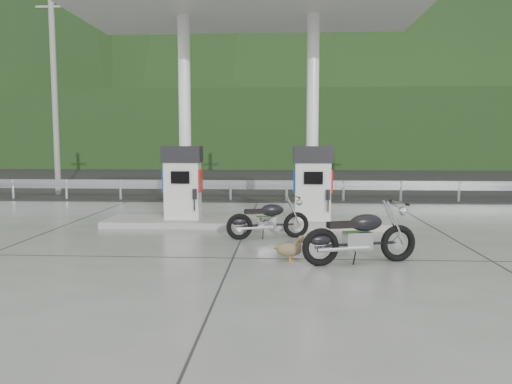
# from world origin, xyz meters

# --- Properties ---
(ground) EXTENTS (160.00, 160.00, 0.00)m
(ground) POSITION_xyz_m (0.00, 0.00, 0.00)
(ground) COLOR black
(ground) RESTS_ON ground
(forecourt_apron) EXTENTS (18.00, 14.00, 0.02)m
(forecourt_apron) POSITION_xyz_m (0.00, 0.00, 0.01)
(forecourt_apron) COLOR slate
(forecourt_apron) RESTS_ON ground
(pump_island) EXTENTS (7.00, 1.40, 0.15)m
(pump_island) POSITION_xyz_m (0.00, 2.50, 0.10)
(pump_island) COLOR gray
(pump_island) RESTS_ON forecourt_apron
(gas_pump_left) EXTENTS (0.95, 0.55, 1.80)m
(gas_pump_left) POSITION_xyz_m (-1.60, 2.50, 1.07)
(gas_pump_left) COLOR silver
(gas_pump_left) RESTS_ON pump_island
(gas_pump_right) EXTENTS (0.95, 0.55, 1.80)m
(gas_pump_right) POSITION_xyz_m (1.60, 2.50, 1.07)
(gas_pump_right) COLOR silver
(gas_pump_right) RESTS_ON pump_island
(canopy_column_left) EXTENTS (0.30, 0.30, 5.00)m
(canopy_column_left) POSITION_xyz_m (-1.60, 2.90, 2.67)
(canopy_column_left) COLOR white
(canopy_column_left) RESTS_ON pump_island
(canopy_column_right) EXTENTS (0.30, 0.30, 5.00)m
(canopy_column_right) POSITION_xyz_m (1.60, 2.90, 2.67)
(canopy_column_right) COLOR white
(canopy_column_right) RESTS_ON pump_island
(canopy_roof) EXTENTS (8.50, 5.00, 0.40)m
(canopy_roof) POSITION_xyz_m (0.00, 2.50, 5.37)
(canopy_roof) COLOR silver
(canopy_roof) RESTS_ON canopy_column_left
(guardrail) EXTENTS (26.00, 0.16, 1.42)m
(guardrail) POSITION_xyz_m (0.00, 8.00, 0.71)
(guardrail) COLOR #979A9F
(guardrail) RESTS_ON ground
(road) EXTENTS (60.00, 7.00, 0.01)m
(road) POSITION_xyz_m (0.00, 11.50, 0.00)
(road) COLOR black
(road) RESTS_ON ground
(utility_pole_a) EXTENTS (0.22, 0.22, 8.00)m
(utility_pole_a) POSITION_xyz_m (-8.00, 9.50, 4.00)
(utility_pole_a) COLOR gray
(utility_pole_a) RESTS_ON ground
(utility_pole_b) EXTENTS (0.22, 0.22, 8.00)m
(utility_pole_b) POSITION_xyz_m (2.00, 9.50, 4.00)
(utility_pole_b) COLOR gray
(utility_pole_b) RESTS_ON ground
(tree_band) EXTENTS (80.00, 6.00, 6.00)m
(tree_band) POSITION_xyz_m (0.00, 30.00, 3.00)
(tree_band) COLOR black
(tree_band) RESTS_ON ground
(forested_hills) EXTENTS (100.00, 40.00, 140.00)m
(forested_hills) POSITION_xyz_m (0.00, 60.00, 0.00)
(forested_hills) COLOR black
(forested_hills) RESTS_ON ground
(motorcycle_left) EXTENTS (1.75, 0.91, 0.79)m
(motorcycle_left) POSITION_xyz_m (0.57, 0.85, 0.42)
(motorcycle_left) COLOR black
(motorcycle_left) RESTS_ON forecourt_apron
(motorcycle_right) EXTENTS (2.01, 1.12, 0.91)m
(motorcycle_right) POSITION_xyz_m (2.19, -1.26, 0.47)
(motorcycle_right) COLOR black
(motorcycle_right) RESTS_ON forecourt_apron
(duck) EXTENTS (0.55, 0.20, 0.39)m
(duck) POSITION_xyz_m (0.99, -1.16, 0.21)
(duck) COLOR brown
(duck) RESTS_ON forecourt_apron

